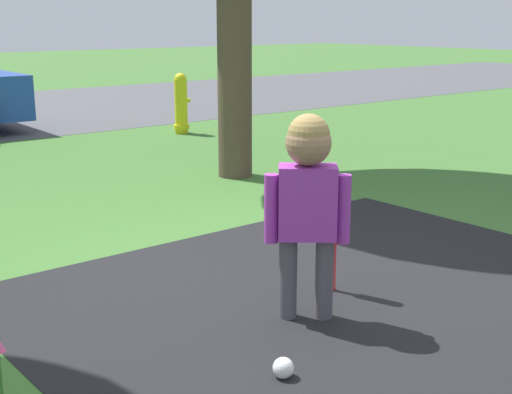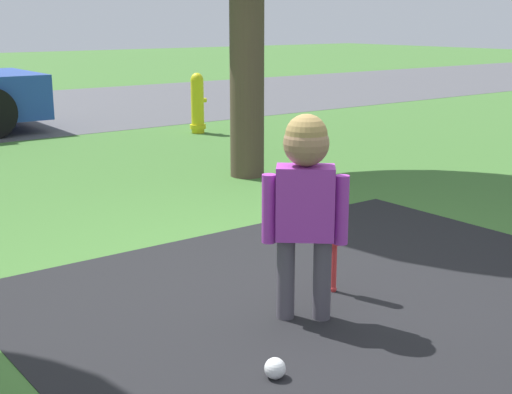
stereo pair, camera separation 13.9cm
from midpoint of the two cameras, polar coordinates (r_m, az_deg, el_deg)
ground_plane at (r=4.16m, az=1.86°, el=-6.90°), size 60.00×60.00×0.00m
child at (r=3.49m, az=5.11°, el=0.64°), size 0.34×0.31×1.05m
baseball_bat at (r=3.92m, az=7.36°, el=-1.77°), size 0.07×0.07×0.66m
sports_ball at (r=3.11m, az=2.84°, el=-13.54°), size 0.09×0.09×0.09m
fire_hydrant at (r=9.58m, az=-4.28°, el=7.43°), size 0.24×0.21×0.80m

